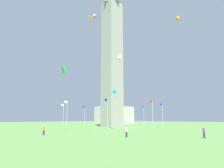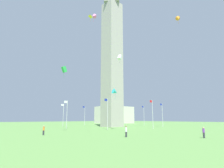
# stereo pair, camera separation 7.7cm
# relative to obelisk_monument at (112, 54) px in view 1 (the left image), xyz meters

# --- Properties ---
(ground_plane) EXTENTS (260.00, 260.00, 0.00)m
(ground_plane) POSITION_rel_obelisk_monument_xyz_m (0.00, 0.00, -26.89)
(ground_plane) COLOR #609347
(obelisk_monument) EXTENTS (5.92, 5.92, 53.79)m
(obelisk_monument) POSITION_rel_obelisk_monument_xyz_m (0.00, 0.00, 0.00)
(obelisk_monument) COLOR #A8A399
(obelisk_monument) RESTS_ON ground
(flagpole_n) EXTENTS (1.12, 0.14, 8.18)m
(flagpole_n) POSITION_rel_obelisk_monument_xyz_m (17.72, 0.00, -22.41)
(flagpole_n) COLOR silver
(flagpole_n) RESTS_ON ground
(flagpole_ne) EXTENTS (1.12, 0.14, 8.18)m
(flagpole_ne) POSITION_rel_obelisk_monument_xyz_m (12.55, 12.49, -22.41)
(flagpole_ne) COLOR silver
(flagpole_ne) RESTS_ON ground
(flagpole_e) EXTENTS (1.12, 0.14, 8.18)m
(flagpole_e) POSITION_rel_obelisk_monument_xyz_m (0.06, 17.66, -22.41)
(flagpole_e) COLOR silver
(flagpole_e) RESTS_ON ground
(flagpole_se) EXTENTS (1.12, 0.14, 8.18)m
(flagpole_se) POSITION_rel_obelisk_monument_xyz_m (-12.43, 12.49, -22.41)
(flagpole_se) COLOR silver
(flagpole_se) RESTS_ON ground
(flagpole_s) EXTENTS (1.12, 0.14, 8.18)m
(flagpole_s) POSITION_rel_obelisk_monument_xyz_m (-17.60, 0.00, -22.41)
(flagpole_s) COLOR silver
(flagpole_s) RESTS_ON ground
(flagpole_sw) EXTENTS (1.12, 0.14, 8.18)m
(flagpole_sw) POSITION_rel_obelisk_monument_xyz_m (-12.43, -12.49, -22.41)
(flagpole_sw) COLOR silver
(flagpole_sw) RESTS_ON ground
(flagpole_w) EXTENTS (1.12, 0.14, 8.18)m
(flagpole_w) POSITION_rel_obelisk_monument_xyz_m (0.06, -17.66, -22.41)
(flagpole_w) COLOR silver
(flagpole_w) RESTS_ON ground
(flagpole_nw) EXTENTS (1.12, 0.14, 8.18)m
(flagpole_nw) POSITION_rel_obelisk_monument_xyz_m (12.55, -12.49, -22.41)
(flagpole_nw) COLOR silver
(flagpole_nw) RESTS_ON ground
(person_orange_shirt) EXTENTS (0.32, 0.32, 1.65)m
(person_orange_shirt) POSITION_rel_obelisk_monument_xyz_m (31.23, 17.41, -26.08)
(person_orange_shirt) COLOR #2D2D38
(person_orange_shirt) RESTS_ON ground
(person_purple_shirt) EXTENTS (0.32, 0.32, 1.63)m
(person_purple_shirt) POSITION_rel_obelisk_monument_xyz_m (15.26, 38.25, -26.09)
(person_purple_shirt) COLOR #2D2D38
(person_purple_shirt) RESTS_ON ground
(person_white_shirt) EXTENTS (0.32, 0.32, 1.76)m
(person_white_shirt) POSITION_rel_obelisk_monument_xyz_m (22.91, 29.59, -26.02)
(person_white_shirt) COLOR #2D2D38
(person_white_shirt) RESTS_ON ground
(kite_green_box) EXTENTS (1.25, 0.82, 2.80)m
(kite_green_box) POSITION_rel_obelisk_monument_xyz_m (25.77, 13.21, -13.21)
(kite_green_box) COLOR green
(kite_pink_delta) EXTENTS (1.26, 1.11, 1.72)m
(kite_pink_delta) POSITION_rel_obelisk_monument_xyz_m (26.09, 24.63, -5.37)
(kite_pink_delta) COLOR pink
(kite_yellow_diamond) EXTENTS (0.93, 1.04, 1.65)m
(kite_yellow_diamond) POSITION_rel_obelisk_monument_xyz_m (17.93, 11.50, 3.37)
(kite_yellow_diamond) COLOR yellow
(kite_cyan_delta) EXTENTS (2.17, 1.93, 3.20)m
(kite_cyan_delta) POSITION_rel_obelisk_monument_xyz_m (7.42, 9.88, -16.26)
(kite_cyan_delta) COLOR #33C6D1
(kite_white_box) EXTENTS (1.56, 1.28, 2.80)m
(kite_white_box) POSITION_rel_obelisk_monument_xyz_m (13.48, 18.37, -8.99)
(kite_white_box) COLOR white
(kite_orange_delta) EXTENTS (2.24, 2.25, 2.84)m
(kite_orange_delta) POSITION_rel_obelisk_monument_xyz_m (-5.34, 24.58, 5.97)
(kite_orange_delta) COLOR orange
(distant_building) EXTENTS (19.71, 14.76, 10.04)m
(distant_building) POSITION_rel_obelisk_monument_xyz_m (-33.41, -35.98, -21.87)
(distant_building) COLOR beige
(distant_building) RESTS_ON ground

